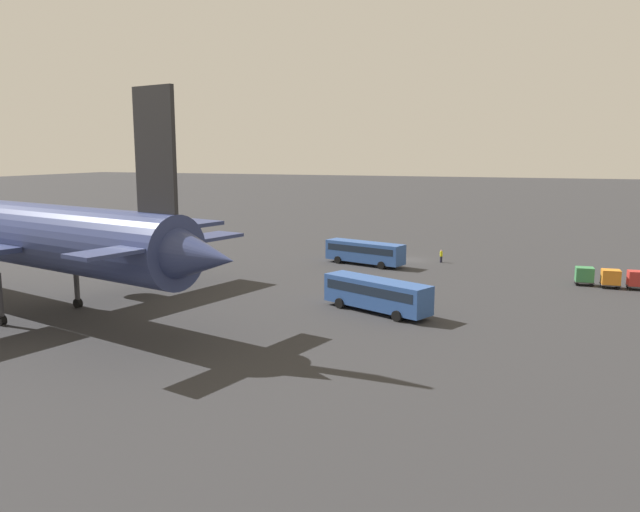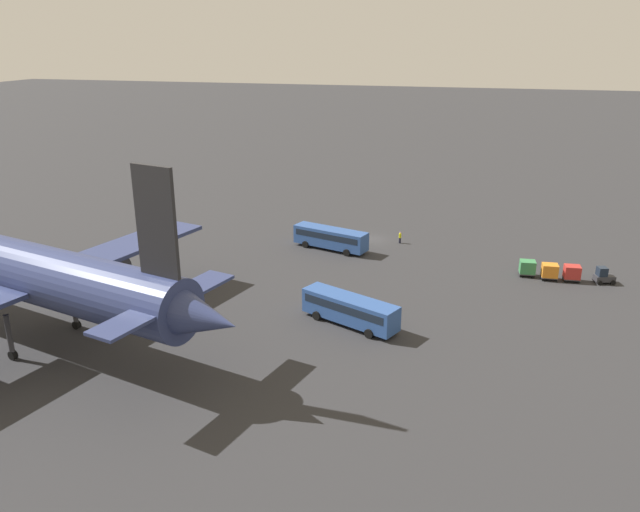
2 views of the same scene
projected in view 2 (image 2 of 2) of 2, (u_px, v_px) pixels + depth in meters
name	position (u px, v px, depth m)	size (l,w,h in m)	color
ground_plane	(372.00, 239.00, 94.48)	(600.00, 600.00, 0.00)	#2D2D30
airplane	(25.00, 272.00, 60.82)	(50.72, 43.34, 19.65)	navy
shuttle_bus_near	(331.00, 237.00, 89.48)	(11.40, 5.74, 3.07)	#2D5199
shuttle_bus_far	(350.00, 308.00, 66.07)	(11.22, 6.91, 3.12)	#2D5199
baggage_tug	(603.00, 276.00, 77.50)	(2.67, 2.21, 2.10)	#333338
worker_person	(400.00, 238.00, 92.43)	(0.38, 0.38, 1.74)	#1E1E2D
cargo_cart_red	(572.00, 272.00, 77.97)	(2.12, 1.83, 2.06)	#38383D
cargo_cart_orange	(550.00, 271.00, 78.47)	(2.12, 1.83, 2.06)	#38383D
cargo_cart_green	(527.00, 267.00, 79.67)	(2.12, 1.83, 2.06)	#38383D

